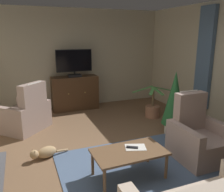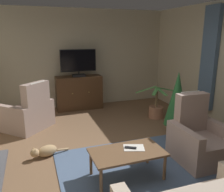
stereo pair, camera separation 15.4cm
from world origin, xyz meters
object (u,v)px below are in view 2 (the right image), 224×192
object	(u,v)px
coffee_table	(127,154)
tv_remote	(131,148)
tv_cabinet	(79,93)
cat	(45,151)
folded_newspaper	(134,148)
armchair_near_window	(199,141)
television	(78,62)
potted_plant_tall_palm_by_window	(177,101)
armchair_by_fireplace	(27,114)
potted_plant_leafy_by_curtain	(156,110)

from	to	relation	value
coffee_table	tv_remote	xyz separation A→B (m)	(0.08, 0.06, 0.06)
tv_cabinet	cat	bearing A→B (deg)	-113.75
folded_newspaper	armchair_near_window	world-z (taller)	armchair_near_window
coffee_table	cat	bearing A→B (deg)	136.98
television	cat	bearing A→B (deg)	-114.20
potted_plant_tall_palm_by_window	cat	size ratio (longest dim) A/B	2.02
coffee_table	armchair_by_fireplace	size ratio (longest dim) A/B	0.82
tv_remote	armchair_near_window	size ratio (longest dim) A/B	0.16
tv_cabinet	folded_newspaper	distance (m)	3.46
armchair_by_fireplace	tv_cabinet	bearing A→B (deg)	37.01
folded_newspaper	potted_plant_tall_palm_by_window	bearing A→B (deg)	54.95
folded_newspaper	armchair_near_window	size ratio (longest dim) A/B	0.27
armchair_by_fireplace	potted_plant_tall_palm_by_window	distance (m)	3.24
tv_cabinet	potted_plant_tall_palm_by_window	bearing A→B (deg)	-57.31
armchair_near_window	potted_plant_tall_palm_by_window	distance (m)	1.10
armchair_near_window	potted_plant_tall_palm_by_window	xyz separation A→B (m)	(0.22, 1.01, 0.38)
tv_cabinet	armchair_near_window	world-z (taller)	armchair_near_window
tv_remote	armchair_near_window	xyz separation A→B (m)	(1.25, 0.04, -0.10)
armchair_near_window	folded_newspaper	bearing A→B (deg)	-178.21
potted_plant_leafy_by_curtain	cat	bearing A→B (deg)	-157.83
television	potted_plant_tall_palm_by_window	xyz separation A→B (m)	(1.54, -2.35, -0.60)
tv_remote	potted_plant_leafy_by_curtain	world-z (taller)	potted_plant_leafy_by_curtain
potted_plant_leafy_by_curtain	cat	xyz separation A→B (m)	(-2.77, -1.13, -0.10)
television	coffee_table	size ratio (longest dim) A/B	0.90
television	cat	size ratio (longest dim) A/B	1.46
tv_remote	armchair_by_fireplace	xyz separation A→B (m)	(-1.44, 2.42, -0.11)
folded_newspaper	potted_plant_leafy_by_curtain	world-z (taller)	potted_plant_leafy_by_curtain
potted_plant_tall_palm_by_window	tv_remote	bearing A→B (deg)	-144.52
cat	tv_cabinet	bearing A→B (deg)	66.25
tv_remote	potted_plant_tall_palm_by_window	bearing A→B (deg)	-113.91
coffee_table	potted_plant_leafy_by_curtain	world-z (taller)	potted_plant_leafy_by_curtain
coffee_table	armchair_near_window	distance (m)	1.33
television	coffee_table	xyz separation A→B (m)	(-0.01, -3.46, -0.93)
coffee_table	armchair_near_window	xyz separation A→B (m)	(1.33, 0.10, -0.04)
tv_cabinet	coffee_table	size ratio (longest dim) A/B	1.18
potted_plant_leafy_by_curtain	tv_remote	bearing A→B (deg)	-127.59
television	tv_remote	bearing A→B (deg)	-88.93
coffee_table	television	bearing A→B (deg)	89.79
armchair_by_fireplace	coffee_table	bearing A→B (deg)	-61.20
armchair_near_window	potted_plant_tall_palm_by_window	world-z (taller)	potted_plant_tall_palm_by_window
folded_newspaper	tv_cabinet	bearing A→B (deg)	110.43
television	armchair_by_fireplace	bearing A→B (deg)	-144.43
television	potted_plant_tall_palm_by_window	size ratio (longest dim) A/B	0.72
coffee_table	folded_newspaper	distance (m)	0.15
armchair_near_window	potted_plant_tall_palm_by_window	bearing A→B (deg)	77.59
tv_cabinet	potted_plant_leafy_by_curtain	bearing A→B (deg)	-39.50
folded_newspaper	potted_plant_tall_palm_by_window	distance (m)	1.79
potted_plant_leafy_by_curtain	potted_plant_tall_palm_by_window	xyz separation A→B (m)	(-0.12, -1.03, 0.51)
armchair_by_fireplace	potted_plant_leafy_by_curtain	bearing A→B (deg)	-6.31
armchair_near_window	television	bearing A→B (deg)	111.40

